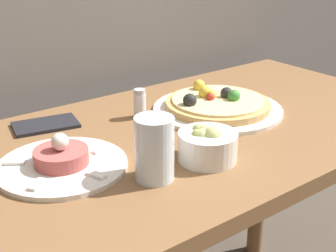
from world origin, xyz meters
name	(u,v)px	position (x,y,z in m)	size (l,w,h in m)	color
dining_table	(173,179)	(0.00, 0.32, 0.66)	(1.37, 0.65, 0.77)	brown
pizza_plate	(217,105)	(0.18, 0.37, 0.79)	(0.33, 0.33, 0.06)	silver
tartare_plate	(62,162)	(-0.27, 0.32, 0.79)	(0.25, 0.25, 0.07)	silver
small_bowl	(207,145)	(-0.02, 0.18, 0.81)	(0.12, 0.12, 0.07)	silver
drinking_glass	(154,149)	(-0.15, 0.18, 0.83)	(0.07, 0.07, 0.12)	silver
napkin	(46,125)	(-0.21, 0.54, 0.78)	(0.16, 0.12, 0.01)	black
salt_shaker	(140,103)	(0.00, 0.46, 0.81)	(0.03, 0.03, 0.07)	silver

